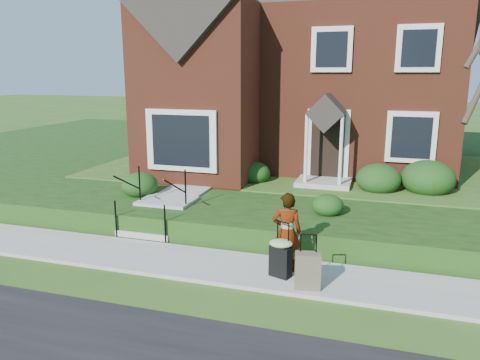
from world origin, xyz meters
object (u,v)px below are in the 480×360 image
at_px(front_steps, 159,212).
at_px(suitcase_olive, 308,271).
at_px(suitcase_black, 281,256).
at_px(woman, 287,232).

bearing_deg(front_steps, suitcase_olive, -29.42).
distance_m(front_steps, suitcase_black, 4.14).
bearing_deg(suitcase_black, suitcase_olive, -11.46).
height_order(front_steps, suitcase_black, front_steps).
height_order(woman, suitcase_olive, woman).
xyz_separation_m(suitcase_black, suitcase_olive, (0.58, -0.35, -0.08)).
bearing_deg(woman, suitcase_black, 71.09).
height_order(front_steps, woman, woman).
height_order(woman, suitcase_black, woman).
distance_m(front_steps, woman, 4.05).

